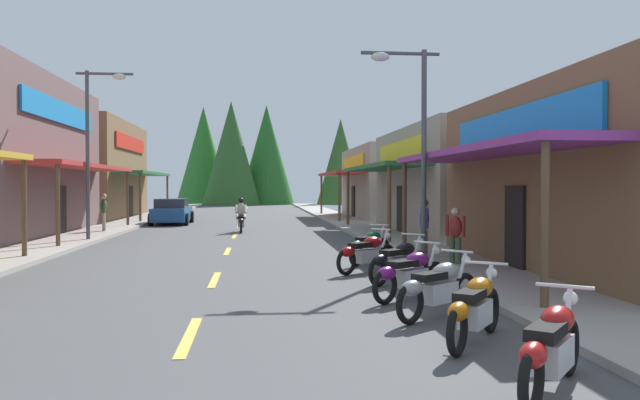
{
  "coord_description": "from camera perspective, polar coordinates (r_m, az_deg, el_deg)",
  "views": [
    {
      "loc": [
        0.94,
        -1.43,
        2.09
      ],
      "look_at": [
        4.5,
        34.7,
        1.3
      ],
      "focal_mm": 35.96,
      "sensor_mm": 36.0,
      "label": 1
    }
  ],
  "objects": [
    {
      "name": "pedestrian_browsing",
      "position": [
        16.61,
        11.95,
        -2.93
      ],
      "size": [
        0.43,
        0.45,
        1.54
      ],
      "rotation": [
        0.0,
        0.0,
        0.73
      ],
      "color": "#3F593F",
      "rests_on": "ground"
    },
    {
      "name": "centerline_dashes",
      "position": [
        32.63,
        -7.28,
        -2.42
      ],
      "size": [
        0.16,
        60.67,
        0.01
      ],
      "color": "#E0C64C",
      "rests_on": "ground"
    },
    {
      "name": "pedestrian_waiting",
      "position": [
        18.15,
        9.26,
        -2.18
      ],
      "size": [
        0.27,
        0.57,
        1.73
      ],
      "rotation": [
        0.0,
        0.0,
        3.18
      ],
      "color": "#726659",
      "rests_on": "ground"
    },
    {
      "name": "rider_cruising_lead",
      "position": [
        29.06,
        -7.04,
        -1.59
      ],
      "size": [
        0.6,
        2.14,
        1.57
      ],
      "rotation": [
        0.0,
        0.0,
        1.6
      ],
      "color": "black",
      "rests_on": "ground"
    },
    {
      "name": "ground",
      "position": [
        29.48,
        -7.46,
        -2.92
      ],
      "size": [
        9.81,
        85.91,
        0.1
      ],
      "primitive_type": "cube",
      "color": "#4C4C4F"
    },
    {
      "name": "motorcycle_parked_right_6",
      "position": [
        17.29,
        4.43,
        -4.06
      ],
      "size": [
        1.43,
        1.72,
        1.04
      ],
      "rotation": [
        0.0,
        0.0,
        0.88
      ],
      "color": "black",
      "rests_on": "ground"
    },
    {
      "name": "motorcycle_parked_right_0",
      "position": [
        6.94,
        19.92,
        -12.14
      ],
      "size": [
        1.43,
        1.72,
        1.04
      ],
      "rotation": [
        0.0,
        0.0,
        0.89
      ],
      "color": "black",
      "rests_on": "ground"
    },
    {
      "name": "storefront_right_far",
      "position": [
        42.18,
        7.93,
        1.51
      ],
      "size": [
        9.17,
        11.73,
        4.58
      ],
      "color": "gray",
      "rests_on": "ground"
    },
    {
      "name": "parked_car_curbside",
      "position": [
        36.01,
        -13.04,
        -1.02
      ],
      "size": [
        2.07,
        4.31,
        1.4
      ],
      "rotation": [
        0.0,
        0.0,
        1.57
      ],
      "color": "#1E4C8C",
      "rests_on": "ground"
    },
    {
      "name": "motorcycle_parked_right_1",
      "position": [
        8.78,
        13.6,
        -9.27
      ],
      "size": [
        1.33,
        1.79,
        1.04
      ],
      "rotation": [
        0.0,
        0.0,
        0.95
      ],
      "color": "black",
      "rests_on": "ground"
    },
    {
      "name": "storefront_left_far",
      "position": [
        43.9,
        -21.51,
        2.47
      ],
      "size": [
        9.6,
        12.65,
        6.18
      ],
      "color": "brown",
      "rests_on": "ground"
    },
    {
      "name": "sidewalk_left",
      "position": [
        30.27,
        -18.98,
        -2.66
      ],
      "size": [
        2.28,
        85.91,
        0.12
      ],
      "primitive_type": "cube",
      "color": "#9E9991",
      "rests_on": "ground"
    },
    {
      "name": "sidewalk_right",
      "position": [
        29.89,
        4.22,
        -2.65
      ],
      "size": [
        2.28,
        85.91,
        0.12
      ],
      "primitive_type": "cube",
      "color": "#9E9991",
      "rests_on": "ground"
    },
    {
      "name": "streetlamp_right",
      "position": [
        17.03,
        8.16,
        6.76
      ],
      "size": [
        2.07,
        0.3,
        5.65
      ],
      "color": "#474C51",
      "rests_on": "ground"
    },
    {
      "name": "storefront_right_middle",
      "position": [
        28.97,
        13.52,
        1.65
      ],
      "size": [
        8.4,
        11.88,
        4.6
      ],
      "color": "gray",
      "rests_on": "ground"
    },
    {
      "name": "motorcycle_parked_right_2",
      "position": [
        10.39,
        10.44,
        -7.63
      ],
      "size": [
        1.72,
        1.43,
        1.04
      ],
      "rotation": [
        0.0,
        0.0,
        0.68
      ],
      "color": "black",
      "rests_on": "ground"
    },
    {
      "name": "motorcycle_parked_right_3",
      "position": [
        11.94,
        8.02,
        -6.46
      ],
      "size": [
        1.73,
        1.42,
        1.04
      ],
      "rotation": [
        0.0,
        0.0,
        0.68
      ],
      "color": "black",
      "rests_on": "ground"
    },
    {
      "name": "pedestrian_by_shop",
      "position": [
        29.65,
        -18.67,
        -0.88
      ],
      "size": [
        0.35,
        0.55,
        1.75
      ],
      "rotation": [
        0.0,
        0.0,
        0.3
      ],
      "color": "#B2A599",
      "rests_on": "ground"
    },
    {
      "name": "treeline_backdrop",
      "position": [
        73.29,
        -6.09,
        3.94
      ],
      "size": [
        21.57,
        11.99,
        11.38
      ],
      "color": "#235C23",
      "rests_on": "ground"
    },
    {
      "name": "streetlamp_left",
      "position": [
        25.25,
        -19.32,
        5.79
      ],
      "size": [
        2.07,
        0.3,
        6.35
      ],
      "color": "#474C51",
      "rests_on": "ground"
    },
    {
      "name": "motorcycle_parked_right_4",
      "position": [
        13.93,
        7.04,
        -5.35
      ],
      "size": [
        1.66,
        1.5,
        1.04
      ],
      "rotation": [
        0.0,
        0.0,
        0.73
      ],
      "color": "black",
      "rests_on": "ground"
    },
    {
      "name": "storefront_right_nearest",
      "position": [
        17.6,
        26.47,
        1.69
      ],
      "size": [
        8.1,
        11.47,
        4.51
      ],
      "color": "brown",
      "rests_on": "ground"
    },
    {
      "name": "motorcycle_parked_right_5",
      "position": [
        15.52,
        4.16,
        -4.67
      ],
      "size": [
        1.71,
        1.44,
        1.04
      ],
      "rotation": [
        0.0,
        0.0,
        0.69
      ],
      "color": "black",
      "rests_on": "ground"
    }
  ]
}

